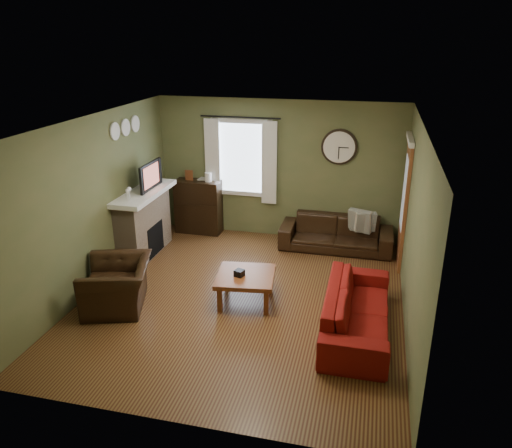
% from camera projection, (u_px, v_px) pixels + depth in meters
% --- Properties ---
extents(floor, '(4.60, 5.20, 0.00)m').
position_uv_depth(floor, '(243.00, 299.00, 7.41)').
color(floor, '#57361C').
rests_on(floor, ground).
extents(ceiling, '(4.60, 5.20, 0.00)m').
position_uv_depth(ceiling, '(241.00, 123.00, 6.48)').
color(ceiling, white).
rests_on(ceiling, ground).
extents(wall_left, '(0.00, 5.20, 2.60)m').
position_uv_depth(wall_left, '(94.00, 204.00, 7.45)').
color(wall_left, '#596139').
rests_on(wall_left, ground).
extents(wall_right, '(0.00, 5.20, 2.60)m').
position_uv_depth(wall_right, '(414.00, 231.00, 6.44)').
color(wall_right, '#596139').
rests_on(wall_right, ground).
extents(wall_back, '(4.60, 0.00, 2.60)m').
position_uv_depth(wall_back, '(278.00, 170.00, 9.31)').
color(wall_back, '#596139').
rests_on(wall_back, ground).
extents(wall_front, '(4.60, 0.00, 2.60)m').
position_uv_depth(wall_front, '(169.00, 311.00, 4.59)').
color(wall_front, '#596139').
rests_on(wall_front, ground).
extents(fireplace, '(0.40, 1.40, 1.10)m').
position_uv_depth(fireplace, '(144.00, 225.00, 8.72)').
color(fireplace, gray).
rests_on(fireplace, floor).
extents(firebox, '(0.04, 0.60, 0.55)m').
position_uv_depth(firebox, '(155.00, 239.00, 8.77)').
color(firebox, black).
rests_on(firebox, fireplace).
extents(mantel, '(0.58, 1.60, 0.08)m').
position_uv_depth(mantel, '(143.00, 193.00, 8.50)').
color(mantel, white).
rests_on(mantel, fireplace).
extents(tv, '(0.08, 0.60, 0.35)m').
position_uv_depth(tv, '(147.00, 179.00, 8.56)').
color(tv, black).
rests_on(tv, mantel).
extents(tv_screen, '(0.02, 0.62, 0.36)m').
position_uv_depth(tv_screen, '(151.00, 176.00, 8.52)').
color(tv_screen, '#994C3F').
rests_on(tv_screen, mantel).
extents(medallion_left, '(0.28, 0.28, 0.03)m').
position_uv_depth(medallion_left, '(115.00, 131.00, 7.83)').
color(medallion_left, white).
rests_on(medallion_left, wall_left).
extents(medallion_mid, '(0.28, 0.28, 0.03)m').
position_uv_depth(medallion_mid, '(125.00, 127.00, 8.15)').
color(medallion_mid, white).
rests_on(medallion_mid, wall_left).
extents(medallion_right, '(0.28, 0.28, 0.03)m').
position_uv_depth(medallion_right, '(135.00, 124.00, 8.47)').
color(medallion_right, white).
rests_on(medallion_right, wall_left).
extents(window_pane, '(1.00, 0.02, 1.30)m').
position_uv_depth(window_pane, '(242.00, 158.00, 9.37)').
color(window_pane, silver).
rests_on(window_pane, wall_back).
extents(curtain_rod, '(0.03, 0.03, 1.50)m').
position_uv_depth(curtain_rod, '(240.00, 117.00, 9.00)').
color(curtain_rod, black).
rests_on(curtain_rod, wall_back).
extents(curtain_left, '(0.28, 0.04, 1.55)m').
position_uv_depth(curtain_left, '(212.00, 160.00, 9.42)').
color(curtain_left, silver).
rests_on(curtain_left, wall_back).
extents(curtain_right, '(0.28, 0.04, 1.55)m').
position_uv_depth(curtain_right, '(269.00, 163.00, 9.18)').
color(curtain_right, silver).
rests_on(curtain_right, wall_back).
extents(wall_clock, '(0.64, 0.06, 0.64)m').
position_uv_depth(wall_clock, '(339.00, 147.00, 8.84)').
color(wall_clock, white).
rests_on(wall_clock, wall_back).
extents(door, '(0.05, 0.90, 2.10)m').
position_uv_depth(door, '(404.00, 204.00, 8.22)').
color(door, brown).
rests_on(door, floor).
extents(bookshelf, '(0.88, 0.38, 1.05)m').
position_uv_depth(bookshelf, '(199.00, 207.00, 9.73)').
color(bookshelf, black).
rests_on(bookshelf, floor).
extents(book, '(0.19, 0.24, 0.02)m').
position_uv_depth(book, '(200.00, 183.00, 9.69)').
color(book, brown).
rests_on(book, bookshelf).
extents(sofa_brown, '(2.00, 0.78, 0.58)m').
position_uv_depth(sofa_brown, '(336.00, 234.00, 9.04)').
color(sofa_brown, black).
rests_on(sofa_brown, floor).
extents(pillow_left, '(0.43, 0.26, 0.41)m').
position_uv_depth(pillow_left, '(360.00, 221.00, 8.92)').
color(pillow_left, gray).
rests_on(pillow_left, sofa_brown).
extents(pillow_right, '(0.38, 0.21, 0.36)m').
position_uv_depth(pillow_right, '(365.00, 222.00, 8.87)').
color(pillow_right, gray).
rests_on(pillow_right, sofa_brown).
extents(sofa_red, '(0.82, 2.09, 0.61)m').
position_uv_depth(sofa_red, '(357.00, 310.00, 6.53)').
color(sofa_red, maroon).
rests_on(sofa_red, floor).
extents(armchair, '(1.18, 1.26, 0.67)m').
position_uv_depth(armchair, '(117.00, 285.00, 7.11)').
color(armchair, black).
rests_on(armchair, floor).
extents(coffee_table, '(0.92, 0.92, 0.44)m').
position_uv_depth(coffee_table, '(246.00, 288.00, 7.26)').
color(coffee_table, brown).
rests_on(coffee_table, floor).
extents(tissue_box, '(0.15, 0.15, 0.09)m').
position_uv_depth(tissue_box, '(239.00, 278.00, 7.16)').
color(tissue_box, black).
rests_on(tissue_box, coffee_table).
extents(wine_glass_a, '(0.07, 0.07, 0.20)m').
position_uv_depth(wine_glass_a, '(128.00, 195.00, 7.94)').
color(wine_glass_a, white).
rests_on(wine_glass_a, mantel).
extents(wine_glass_b, '(0.08, 0.08, 0.22)m').
position_uv_depth(wine_glass_b, '(129.00, 194.00, 7.99)').
color(wine_glass_b, white).
rests_on(wine_glass_b, mantel).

